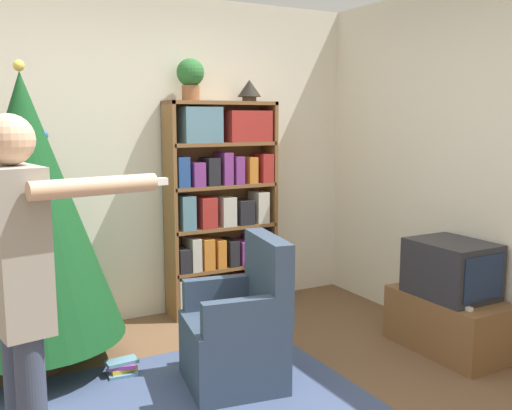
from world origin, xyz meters
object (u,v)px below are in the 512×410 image
potted_plant (190,76)px  armchair (239,333)px  bookshelf (222,209)px  christmas_tree (28,209)px  table_lamp (249,89)px  standing_person (21,291)px  television (451,269)px

potted_plant → armchair: bearing=-100.4°
bookshelf → christmas_tree: christmas_tree is taller
bookshelf → potted_plant: (-0.26, 0.01, 1.09)m
potted_plant → table_lamp: (0.53, 0.00, -0.09)m
armchair → potted_plant: bearing=179.1°
standing_person → armchair: bearing=109.6°
bookshelf → armchair: bookshelf is taller
television → table_lamp: table_lamp is taller
television → standing_person: 2.89m
christmas_tree → television: bearing=-22.7°
television → christmas_tree: 2.86m
table_lamp → christmas_tree: bearing=-165.7°
bookshelf → armchair: (-0.50, -1.29, -0.55)m
armchair → standing_person: bearing=-51.6°
television → christmas_tree: size_ratio=0.28×
standing_person → potted_plant: (1.54, 2.02, 0.98)m
christmas_tree → potted_plant: size_ratio=6.04×
television → standing_person: standing_person is taller
christmas_tree → standing_person: 1.57m
standing_person → christmas_tree: bearing=162.7°
bookshelf → table_lamp: size_ratio=8.85×
television → armchair: (-1.53, 0.26, -0.27)m
standing_person → table_lamp: 3.02m
armchair → table_lamp: bearing=159.0°
bookshelf → table_lamp: 1.03m
bookshelf → television: bookshelf is taller
armchair → potted_plant: size_ratio=2.80×
bookshelf → christmas_tree: size_ratio=0.89×
table_lamp → television: bearing=-64.0°
potted_plant → table_lamp: 0.54m
bookshelf → armchair: bearing=-111.1°
bookshelf → television: 1.88m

